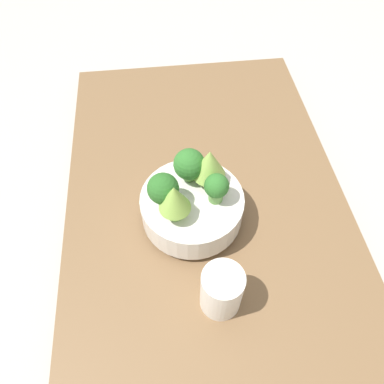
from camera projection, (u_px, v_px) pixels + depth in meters
The scene contains 9 objects.
ground_plane at pixel (209, 221), 0.83m from camera, with size 6.00×6.00×0.00m, color #ADA89E.
table at pixel (209, 218), 0.82m from camera, with size 1.07×0.61×0.03m.
bowl at pixel (192, 207), 0.76m from camera, with size 0.21×0.21×0.08m.
broccoli_floret_back at pixel (216, 187), 0.70m from camera, with size 0.05×0.05×0.07m.
broccoli_floret_left at pixel (189, 165), 0.73m from camera, with size 0.06×0.06×0.07m.
romanesco_piece_far at pixel (210, 164), 0.72m from camera, with size 0.07×0.07×0.09m.
romanesco_piece_near at pixel (175, 199), 0.67m from camera, with size 0.06×0.06×0.09m.
broccoli_floret_front at pixel (163, 189), 0.69m from camera, with size 0.06×0.06×0.08m.
cup at pixel (222, 290), 0.65m from camera, with size 0.07×0.07×0.10m.
Camera 1 is at (0.43, -0.09, 0.71)m, focal length 35.00 mm.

